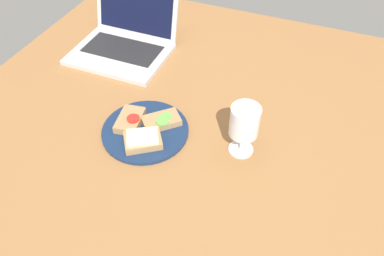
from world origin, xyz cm
name	(u,v)px	position (x,y,z in cm)	size (l,w,h in cm)	color
wooden_table	(187,129)	(0.00, 0.00, 1.50)	(140.00, 140.00, 3.00)	#9E6B3D
plate	(145,131)	(-9.97, -6.77, 3.54)	(24.41, 24.41, 1.07)	navy
sandwich_with_cucumber	(162,121)	(-6.68, -2.79, 5.13)	(11.84, 11.63, 2.36)	#A88456
sandwich_with_tomato	(130,120)	(-14.98, -6.01, 5.24)	(7.92, 10.97, 2.70)	#A88456
sandwich_with_cheese	(143,140)	(-8.11, -11.55, 5.41)	(12.24, 11.60, 2.84)	#A88456
wine_glass	(244,123)	(16.90, -3.06, 13.11)	(7.63, 7.63, 14.99)	white
laptop	(125,40)	(-35.09, 27.42, 6.84)	(32.51, 29.67, 20.18)	silver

